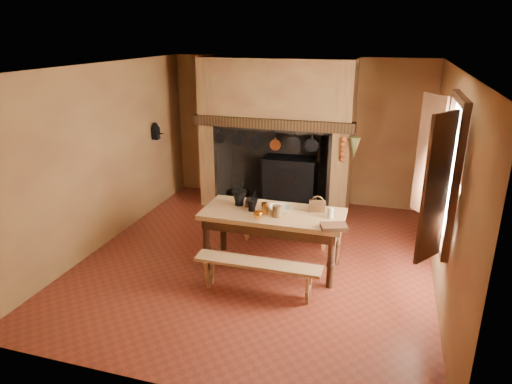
% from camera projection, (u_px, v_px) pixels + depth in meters
% --- Properties ---
extents(floor, '(5.50, 5.50, 0.00)m').
position_uv_depth(floor, '(257.00, 259.00, 6.87)').
color(floor, maroon).
rests_on(floor, ground).
extents(ceiling, '(5.50, 5.50, 0.00)m').
position_uv_depth(ceiling, '(257.00, 67.00, 5.93)').
color(ceiling, silver).
rests_on(ceiling, back_wall).
extents(back_wall, '(5.00, 0.02, 2.80)m').
position_uv_depth(back_wall, '(297.00, 131.00, 8.88)').
color(back_wall, olive).
rests_on(back_wall, floor).
extents(wall_left, '(0.02, 5.50, 2.80)m').
position_uv_depth(wall_left, '(103.00, 157.00, 7.07)').
color(wall_left, olive).
rests_on(wall_left, floor).
extents(wall_right, '(0.02, 5.50, 2.80)m').
position_uv_depth(wall_right, '(448.00, 186.00, 5.72)').
color(wall_right, olive).
rests_on(wall_right, floor).
extents(wall_front, '(5.00, 0.02, 2.80)m').
position_uv_depth(wall_front, '(167.00, 258.00, 3.92)').
color(wall_front, olive).
rests_on(wall_front, floor).
extents(chimney_breast, '(2.95, 0.96, 2.80)m').
position_uv_depth(chimney_breast, '(277.00, 113.00, 8.43)').
color(chimney_breast, olive).
rests_on(chimney_breast, floor).
extents(iron_range, '(1.12, 0.55, 1.60)m').
position_uv_depth(iron_range, '(291.00, 180.00, 8.93)').
color(iron_range, black).
rests_on(iron_range, floor).
extents(hearth_pans, '(0.51, 0.62, 0.20)m').
position_uv_depth(hearth_pans, '(238.00, 197.00, 9.12)').
color(hearth_pans, '#CA832E').
rests_on(hearth_pans, floor).
extents(hanging_pans, '(1.92, 0.29, 0.27)m').
position_uv_depth(hanging_pans, '(268.00, 142.00, 8.14)').
color(hanging_pans, black).
rests_on(hanging_pans, chimney_breast).
extents(onion_string, '(0.12, 0.10, 0.46)m').
position_uv_depth(onion_string, '(343.00, 150.00, 7.77)').
color(onion_string, '#B45221').
rests_on(onion_string, chimney_breast).
extents(herb_bunch, '(0.20, 0.20, 0.35)m').
position_uv_depth(herb_bunch, '(354.00, 148.00, 7.70)').
color(herb_bunch, brown).
rests_on(herb_bunch, chimney_breast).
extents(window, '(0.39, 1.75, 1.76)m').
position_uv_depth(window, '(441.00, 171.00, 5.30)').
color(window, white).
rests_on(window, wall_right).
extents(wall_coffee_mill, '(0.23, 0.16, 0.31)m').
position_uv_depth(wall_coffee_mill, '(156.00, 130.00, 8.41)').
color(wall_coffee_mill, black).
rests_on(wall_coffee_mill, wall_left).
extents(work_table, '(1.98, 0.88, 0.86)m').
position_uv_depth(work_table, '(273.00, 221.00, 6.41)').
color(work_table, tan).
rests_on(work_table, floor).
extents(bench_front, '(1.64, 0.29, 0.46)m').
position_uv_depth(bench_front, '(258.00, 270.00, 5.85)').
color(bench_front, tan).
rests_on(bench_front, floor).
extents(bench_back, '(1.55, 0.27, 0.44)m').
position_uv_depth(bench_back, '(285.00, 225.00, 7.24)').
color(bench_back, tan).
rests_on(bench_back, floor).
extents(mortar_large, '(0.22, 0.22, 0.37)m').
position_uv_depth(mortar_large, '(239.00, 197.00, 6.58)').
color(mortar_large, black).
rests_on(mortar_large, work_table).
extents(mortar_small, '(0.17, 0.17, 0.29)m').
position_uv_depth(mortar_small, '(252.00, 204.00, 6.37)').
color(mortar_small, black).
rests_on(mortar_small, work_table).
extents(coffee_grinder, '(0.15, 0.12, 0.16)m').
position_uv_depth(coffee_grinder, '(250.00, 203.00, 6.53)').
color(coffee_grinder, '#371D11').
rests_on(coffee_grinder, work_table).
extents(brass_mug_a, '(0.09, 0.09, 0.09)m').
position_uv_depth(brass_mug_a, '(265.00, 211.00, 6.28)').
color(brass_mug_a, '#CA832E').
rests_on(brass_mug_a, work_table).
extents(brass_mug_b, '(0.10, 0.10, 0.09)m').
position_uv_depth(brass_mug_b, '(264.00, 206.00, 6.46)').
color(brass_mug_b, '#CA832E').
rests_on(brass_mug_b, work_table).
extents(mixing_bowl, '(0.40, 0.40, 0.08)m').
position_uv_depth(mixing_bowl, '(280.00, 209.00, 6.36)').
color(mixing_bowl, beige).
rests_on(mixing_bowl, work_table).
extents(stoneware_crock, '(0.15, 0.15, 0.16)m').
position_uv_depth(stoneware_crock, '(277.00, 211.00, 6.18)').
color(stoneware_crock, '#52371E').
rests_on(stoneware_crock, work_table).
extents(glass_jar, '(0.10, 0.10, 0.14)m').
position_uv_depth(glass_jar, '(330.00, 213.00, 6.14)').
color(glass_jar, beige).
rests_on(glass_jar, work_table).
extents(wicker_basket, '(0.25, 0.20, 0.22)m').
position_uv_depth(wicker_basket, '(317.00, 206.00, 6.39)').
color(wicker_basket, '#442A14').
rests_on(wicker_basket, work_table).
extents(wooden_tray, '(0.38, 0.32, 0.06)m').
position_uv_depth(wooden_tray, '(334.00, 227.00, 5.81)').
color(wooden_tray, '#371D11').
rests_on(wooden_tray, work_table).
extents(brass_cup, '(0.17, 0.17, 0.10)m').
position_uv_depth(brass_cup, '(258.00, 215.00, 6.12)').
color(brass_cup, '#CA832E').
rests_on(brass_cup, work_table).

